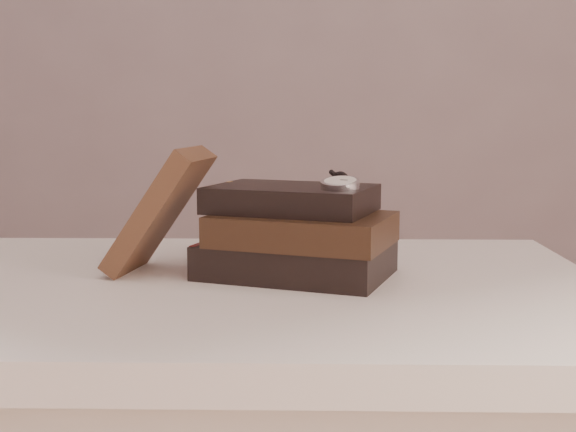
{
  "coord_description": "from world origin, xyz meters",
  "views": [
    {
      "loc": [
        0.14,
        -0.55,
        0.96
      ],
      "look_at": [
        0.12,
        0.38,
        0.82
      ],
      "focal_mm": 47.44,
      "sensor_mm": 36.0,
      "label": 1
    }
  ],
  "objects": [
    {
      "name": "table",
      "position": [
        0.0,
        0.35,
        0.66
      ],
      "size": [
        1.0,
        0.6,
        0.75
      ],
      "color": "white",
      "rests_on": "ground"
    },
    {
      "name": "book_stack",
      "position": [
        0.13,
        0.38,
        0.8
      ],
      "size": [
        0.26,
        0.22,
        0.11
      ],
      "color": "black",
      "rests_on": "table"
    },
    {
      "name": "journal",
      "position": [
        -0.04,
        0.39,
        0.83
      ],
      "size": [
        0.14,
        0.13,
        0.16
      ],
      "primitive_type": "cube",
      "rotation": [
        0.0,
        0.61,
        -0.17
      ],
      "color": "#3D2317",
      "rests_on": "table"
    },
    {
      "name": "pocket_watch",
      "position": [
        0.18,
        0.36,
        0.87
      ],
      "size": [
        0.06,
        0.15,
        0.02
      ],
      "color": "silver",
      "rests_on": "book_stack"
    },
    {
      "name": "eyeglasses",
      "position": [
        0.08,
        0.48,
        0.81
      ],
      "size": [
        0.12,
        0.13,
        0.04
      ],
      "color": "silver",
      "rests_on": "book_stack"
    }
  ]
}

